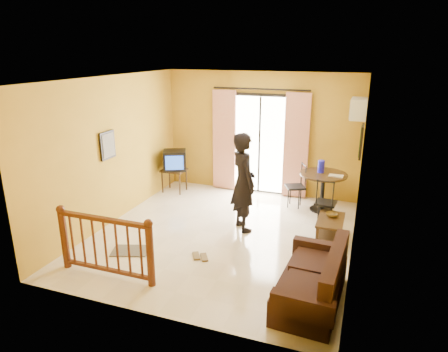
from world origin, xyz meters
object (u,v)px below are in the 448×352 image
(coffee_table, at_px, (330,225))
(standing_person, at_px, (243,182))
(dining_table, at_px, (323,181))
(television, at_px, (175,160))
(sofa, at_px, (315,283))

(coffee_table, xyz_separation_m, standing_person, (-1.59, -0.17, 0.68))
(dining_table, relative_size, standing_person, 0.52)
(television, xyz_separation_m, dining_table, (3.41, 0.01, -0.13))
(sofa, distance_m, standing_person, 2.55)
(dining_table, height_order, standing_person, standing_person)
(sofa, xyz_separation_m, standing_person, (-1.59, 1.89, 0.63))
(coffee_table, height_order, standing_person, standing_person)
(television, height_order, standing_person, standing_person)
(coffee_table, relative_size, sofa, 0.49)
(television, height_order, coffee_table, television)
(coffee_table, bearing_deg, television, 161.25)
(sofa, height_order, standing_person, standing_person)
(standing_person, bearing_deg, dining_table, -82.81)
(dining_table, distance_m, sofa, 3.35)
(coffee_table, bearing_deg, dining_table, 103.50)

